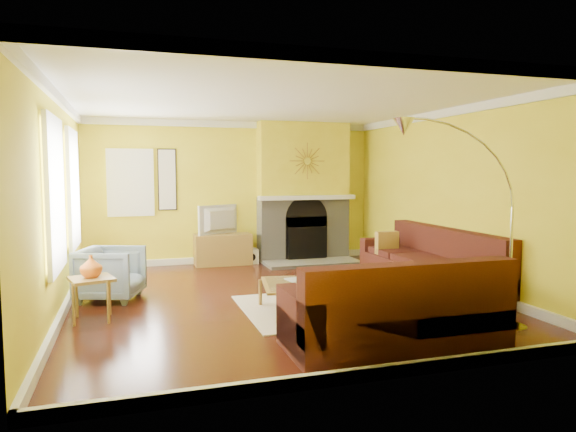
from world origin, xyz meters
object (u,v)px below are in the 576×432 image
object	(u,v)px
media_console	(223,249)
arc_lamp	(463,230)
coffee_table	(301,297)
side_table	(92,299)
armchair	(111,274)
sectional_sofa	(373,271)

from	to	relation	value
media_console	arc_lamp	size ratio (longest dim) A/B	0.46
coffee_table	arc_lamp	xyz separation A→B (m)	(1.32, -1.40, 0.95)
media_console	coffee_table	bearing A→B (deg)	-84.03
media_console	side_table	bearing A→B (deg)	-123.72
side_table	coffee_table	bearing A→B (deg)	-8.69
coffee_table	side_table	xyz separation A→B (m)	(-2.47, 0.38, 0.07)
armchair	arc_lamp	xyz separation A→B (m)	(3.61, -2.74, 0.77)
side_table	media_console	bearing A→B (deg)	56.28
sectional_sofa	coffee_table	world-z (taller)	sectional_sofa
coffee_table	media_console	bearing A→B (deg)	95.97
coffee_table	media_console	distance (m)	3.55
media_console	side_table	world-z (taller)	media_console
sectional_sofa	side_table	distance (m)	3.51
coffee_table	side_table	distance (m)	2.50
sectional_sofa	armchair	world-z (taller)	sectional_sofa
armchair	side_table	distance (m)	0.98
armchair	coffee_table	bearing A→B (deg)	-101.61
coffee_table	side_table	bearing A→B (deg)	171.31
sectional_sofa	media_console	world-z (taller)	sectional_sofa
coffee_table	media_console	world-z (taller)	media_console
armchair	arc_lamp	size ratio (longest dim) A/B	0.35
coffee_table	armchair	bearing A→B (deg)	149.72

